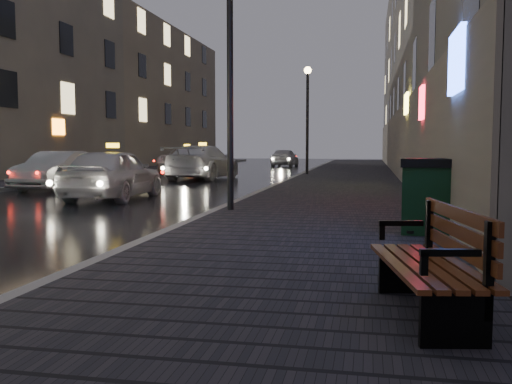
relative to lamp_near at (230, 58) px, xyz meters
The scene contains 16 objects.
sidewalk 15.52m from the lamp_near, 82.22° to the left, with size 4.60×58.00×0.15m, color black.
curb 15.39m from the lamp_near, 91.34° to the left, with size 0.20×58.00×0.15m, color slate.
sidewalk_far 18.65m from the lamp_near, 125.12° to the left, with size 2.40×58.00×0.15m, color black.
curb_far 17.95m from the lamp_near, 121.66° to the left, with size 0.20×58.00×0.15m, color slate.
building_near 19.94m from the lamp_near, 74.55° to the left, with size 1.80×50.00×13.00m, color #605B54.
building_far_b 21.07m from the lamp_near, 137.63° to the left, with size 6.00×16.00×14.00m, color #6B6051.
building_far_c 36.45m from the lamp_near, 114.95° to the left, with size 6.00×22.00×11.00m, color #6B6051.
lamp_near is the anchor object (origin of this frame).
lamp_far 16.00m from the lamp_near, 90.00° to the left, with size 0.36×0.36×5.28m.
bench 8.71m from the lamp_near, 64.12° to the right, with size 0.93×1.90×0.93m.
trash_bin 5.49m from the lamp_near, 34.08° to the right, with size 0.87×0.87×1.23m.
taxi_near 6.01m from the lamp_near, 143.55° to the left, with size 1.78×4.43×1.51m, color #BBBBC2.
car_left_mid 10.58m from the lamp_near, 141.37° to the left, with size 1.45×4.16×1.37m, color #AAABB2.
taxi_mid 14.21m from the lamp_near, 109.07° to the left, with size 2.20×5.41×1.57m, color silver.
taxi_far 22.33m from the lamp_near, 110.59° to the left, with size 2.49×5.40×1.50m, color silver.
car_far 29.53m from the lamp_near, 95.97° to the left, with size 1.57×3.90×1.33m, color #A4A3AB.
Camera 1 is at (4.87, -6.32, 1.59)m, focal length 40.00 mm.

